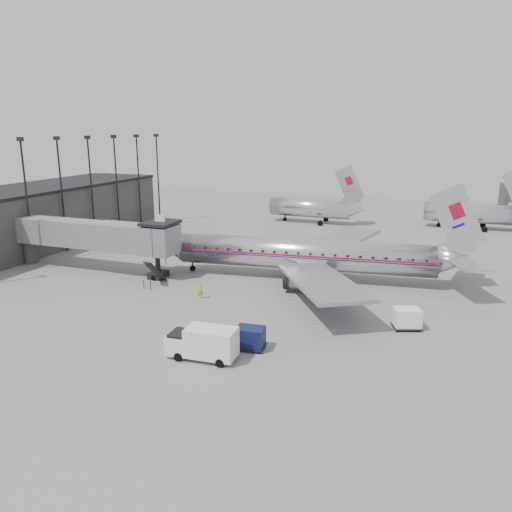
{
  "coord_description": "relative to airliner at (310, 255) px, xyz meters",
  "views": [
    {
      "loc": [
        19.81,
        -42.61,
        16.38
      ],
      "look_at": [
        1.86,
        5.0,
        3.2
      ],
      "focal_mm": 35.0,
      "sensor_mm": 36.0,
      "label": 1
    }
  ],
  "objects": [
    {
      "name": "ground",
      "position": [
        -6.7,
        -9.09,
        -2.8
      ],
      "size": [
        160.0,
        160.0,
        0.0
      ],
      "primitive_type": "plane",
      "color": "slate",
      "rests_on": "ground"
    },
    {
      "name": "terminal",
      "position": [
        -40.7,
        0.91,
        1.2
      ],
      "size": [
        12.0,
        46.0,
        8.0
      ],
      "primitive_type": "cube",
      "color": "#373532",
      "rests_on": "ground"
    },
    {
      "name": "apron_line",
      "position": [
        -3.7,
        -3.09,
        -2.79
      ],
      "size": [
        60.0,
        0.15,
        0.01
      ],
      "primitive_type": "cube",
      "rotation": [
        0.0,
        0.0,
        1.57
      ],
      "color": "gold",
      "rests_on": "ground"
    },
    {
      "name": "jet_bridge",
      "position": [
        -23.36,
        -5.42,
        1.38
      ],
      "size": [
        21.0,
        6.2,
        7.1
      ],
      "color": "#5A5C5E",
      "rests_on": "ground"
    },
    {
      "name": "floodlight_masts",
      "position": [
        -34.2,
        3.91,
        5.57
      ],
      "size": [
        0.9,
        42.25,
        15.25
      ],
      "color": "black",
      "rests_on": "ground"
    },
    {
      "name": "distant_aircraft_near",
      "position": [
        -8.49,
        32.91,
        -0.06
      ],
      "size": [
        16.39,
        3.2,
        10.26
      ],
      "color": "silver",
      "rests_on": "ground"
    },
    {
      "name": "distant_aircraft_mid",
      "position": [
        17.51,
        36.91,
        -0.06
      ],
      "size": [
        16.39,
        3.2,
        10.26
      ],
      "color": "silver",
      "rests_on": "ground"
    },
    {
      "name": "airliner",
      "position": [
        0.0,
        0.0,
        0.0
      ],
      "size": [
        35.08,
        32.33,
        11.12
      ],
      "rotation": [
        0.0,
        0.0,
        0.12
      ],
      "color": "silver",
      "rests_on": "ground"
    },
    {
      "name": "service_van",
      "position": [
        -2.27,
        -21.84,
        -1.53
      ],
      "size": [
        5.24,
        2.29,
        2.41
      ],
      "rotation": [
        0.0,
        0.0,
        0.06
      ],
      "color": "white",
      "rests_on": "ground"
    },
    {
      "name": "baggage_cart_navy",
      "position": [
        0.37,
        -19.09,
        -1.88
      ],
      "size": [
        2.35,
        1.89,
        1.72
      ],
      "rotation": [
        0.0,
        0.0,
        0.11
      ],
      "color": "#0E1438",
      "rests_on": "ground"
    },
    {
      "name": "baggage_cart_white",
      "position": [
        11.17,
        -10.83,
        -1.86
      ],
      "size": [
        2.69,
        2.37,
        1.76
      ],
      "rotation": [
        0.0,
        0.0,
        0.35
      ],
      "color": "white",
      "rests_on": "ground"
    },
    {
      "name": "ramp_worker",
      "position": [
        -8.41,
        -10.09,
        -1.99
      ],
      "size": [
        0.7,
        0.65,
        1.62
      ],
      "primitive_type": "imported",
      "rotation": [
        0.0,
        0.0,
        0.61
      ],
      "color": "#B3D619",
      "rests_on": "ground"
    }
  ]
}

